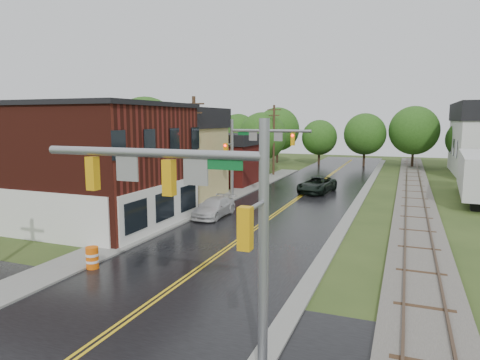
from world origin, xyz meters
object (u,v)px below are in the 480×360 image
Objects in this scene: utility_pole_c at (274,139)px; utility_pole_b at (194,150)px; traffic_signal_far at (254,145)px; tree_left_b at (146,133)px; tree_left_e at (263,137)px; tree_left_a at (66,142)px; tree_left_c at (210,141)px; semi_trailer at (479,173)px; construction_barrel at (92,258)px; suv_dark at (317,185)px; brick_building at (76,163)px; pickup_white at (214,208)px; traffic_signal_near at (193,197)px.

utility_pole_b is at bearing -90.00° from utility_pole_c.
traffic_signal_far is 15.21m from tree_left_b.
tree_left_e is (-5.38, 18.90, -0.16)m from traffic_signal_far.
tree_left_a reaches higher than traffic_signal_far.
tree_left_b is at bearing -116.56° from tree_left_c.
semi_trailer is 33.57m from construction_barrel.
construction_barrel is (1.97, -14.68, -4.18)m from utility_pole_b.
suv_dark is at bearing -54.89° from utility_pole_c.
tree_left_a is 18.98m from tree_left_c.
tree_left_c is (-7.05, -4.10, -0.21)m from utility_pole_c.
brick_building is 22.65m from suv_dark.
utility_pole_b is at bearing -41.86° from tree_left_b.
tree_left_e is 1.73× the size of pickup_white.
utility_pole_c is at bearing 93.08° from construction_barrel.
tree_left_a reaches higher than traffic_signal_near.
tree_left_a is (-13.05, -22.10, 0.39)m from utility_pole_c.
pickup_white is 12.35m from construction_barrel.
construction_barrel is (-5.86, -25.54, -0.25)m from suv_dark.
tree_left_a is at bearing -120.55° from utility_pole_c.
traffic_signal_near is at bearing -39.17° from brick_building.
traffic_signal_near is 10.81m from construction_barrel.
utility_pole_c reaches higher than tree_left_e.
utility_pole_c reaches higher than semi_trailer.
tree_left_b reaches higher than traffic_signal_far.
utility_pole_c is at bearing -42.84° from tree_left_e.
traffic_signal_near is at bearing -76.26° from utility_pole_c.
utility_pole_b is at bearing 0.45° from tree_left_a.
brick_building reaches higher than tree_left_e.
tree_left_e is at bearing 57.26° from tree_left_b.
utility_pole_c is 36.97m from construction_barrel.
traffic_signal_near is at bearing -65.44° from tree_left_c.
tree_left_a is (-23.32, 19.90, 0.15)m from traffic_signal_near.
tree_left_a reaches higher than tree_left_e.
semi_trailer is (29.02, -5.69, -2.06)m from tree_left_c.
suv_dark is at bearing 94.51° from traffic_signal_near.
construction_barrel is at bearing -82.34° from utility_pole_b.
traffic_signal_far is at bearing 53.08° from brick_building.
pickup_white is (-0.55, -7.36, -4.29)m from traffic_signal_far.
utility_pole_c is (-10.27, 42.00, -0.25)m from traffic_signal_near.
utility_pole_c reaches higher than brick_building.
traffic_signal_near is 1.00× the size of traffic_signal_far.
utility_pole_c reaches higher than traffic_signal_far.
semi_trailer is (18.65, 7.21, -2.52)m from traffic_signal_far.
pickup_white reaches higher than construction_barrel.
tree_left_a is at bearing -101.31° from tree_left_b.
utility_pole_b reaches higher than semi_trailer.
traffic_signal_near is 6.82× the size of construction_barrel.
tree_left_b is at bearing -132.39° from utility_pole_c.
construction_barrel is at bearing -84.05° from tree_left_e.
tree_left_b is at bearing 138.14° from utility_pole_b.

